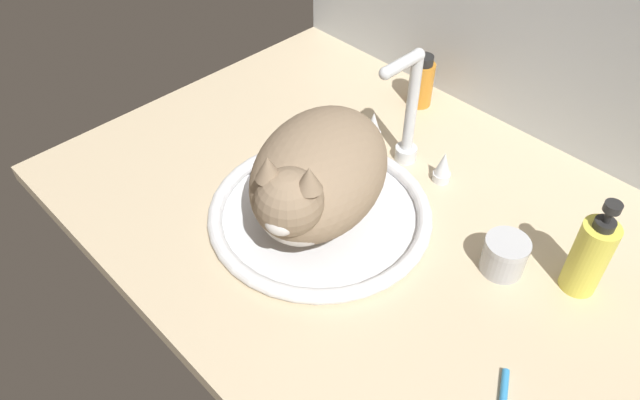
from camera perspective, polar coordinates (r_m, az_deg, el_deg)
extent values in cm
cube|color=#CCB793|center=(101.50, 4.54, -1.75)|extent=(106.43, 76.32, 3.00)
cube|color=#B2B7BC|center=(118.02, 18.48, 14.12)|extent=(106.43, 2.40, 38.83)
torus|color=white|center=(98.36, 0.00, -1.17)|extent=(37.02, 37.02, 2.44)
cylinder|color=white|center=(99.01, 0.00, -1.55)|extent=(33.36, 33.36, 0.60)
cylinder|color=silver|center=(110.79, 8.20, 4.46)|extent=(4.00, 4.00, 2.60)
cylinder|color=silver|center=(104.37, 8.79, 9.05)|extent=(2.00, 2.00, 18.99)
sphere|color=silver|center=(99.36, 9.39, 13.55)|extent=(2.20, 2.20, 2.20)
cylinder|color=silver|center=(96.56, 7.87, 12.77)|extent=(2.00, 8.00, 2.00)
sphere|color=silver|center=(93.86, 6.27, 11.95)|extent=(2.10, 2.10, 2.10)
cylinder|color=silver|center=(115.04, 5.03, 6.16)|extent=(3.20, 3.20, 1.60)
cone|color=silver|center=(113.20, 5.13, 7.39)|extent=(2.88, 2.88, 4.55)
cylinder|color=silver|center=(107.66, 11.52, 2.23)|extent=(3.20, 3.20, 1.60)
cone|color=silver|center=(105.69, 11.75, 3.47)|extent=(2.88, 2.88, 4.55)
ellipsoid|color=#8C755B|center=(92.25, 0.00, 2.77)|extent=(30.04, 34.24, 15.47)
sphere|color=#8C755B|center=(82.06, -2.91, -0.17)|extent=(9.82, 9.82, 9.82)
cone|color=#8C755B|center=(77.59, -1.05, 2.09)|extent=(3.73, 3.73, 3.68)
cone|color=#8C755B|center=(79.50, -4.99, 3.11)|extent=(3.73, 3.73, 3.68)
ellipsoid|color=silver|center=(80.42, -3.93, -2.37)|extent=(4.98, 4.39, 3.14)
ellipsoid|color=silver|center=(86.08, -2.43, -1.68)|extent=(13.34, 11.83, 8.51)
cylinder|color=#8C755B|center=(107.35, 3.02, 5.31)|extent=(7.40, 11.19, 3.20)
cylinder|color=#C67A23|center=(123.95, 9.63, 10.86)|extent=(4.96, 4.96, 9.11)
cylinder|color=black|center=(121.13, 9.93, 13.03)|extent=(3.72, 3.72, 1.80)
cylinder|color=#B2B5BA|center=(94.16, 17.17, -5.28)|extent=(6.61, 6.61, 4.93)
cylinder|color=silver|center=(92.03, 17.55, -4.06)|extent=(6.74, 6.74, 1.00)
cylinder|color=#E5DB4C|center=(93.26, 24.32, -5.04)|extent=(5.28, 5.28, 12.44)
cylinder|color=black|center=(88.68, 25.58, -2.11)|extent=(2.90, 2.90, 1.20)
cylinder|color=black|center=(87.64, 25.89, -1.37)|extent=(1.06, 1.06, 2.02)
cylinder|color=black|center=(86.63, 26.21, -0.62)|extent=(2.38, 2.38, 1.20)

